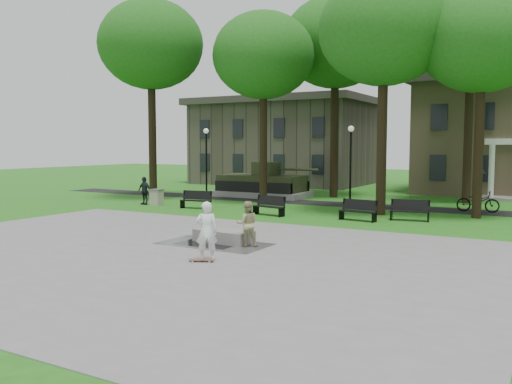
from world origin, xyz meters
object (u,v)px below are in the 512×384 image
cyclist (478,194)px  trash_bin (157,197)px  skateboarder (207,231)px  friend_watching (247,224)px  concrete_block (224,236)px  park_bench_0 (197,199)px

cyclist → trash_bin: (-17.10, -5.94, -0.47)m
skateboarder → friend_watching: (-0.10, 2.64, -0.12)m
concrete_block → cyclist: 15.95m
trash_bin → cyclist: bearing=19.2°
park_bench_0 → friend_watching: bearing=-53.5°
concrete_block → skateboarder: size_ratio=1.19×
cyclist → trash_bin: bearing=107.1°
friend_watching → cyclist: bearing=-145.0°
concrete_block → cyclist: (6.91, 14.36, 0.71)m
concrete_block → skateboarder: (1.28, -2.97, 0.70)m
park_bench_0 → trash_bin: (-3.02, 0.15, -0.04)m
cyclist → concrete_block: bearing=152.3°
trash_bin → park_bench_0: bearing=-2.8°
concrete_block → trash_bin: bearing=140.4°
friend_watching → trash_bin: friend_watching is taller
skateboarder → trash_bin: skateboarder is taller
friend_watching → park_bench_0: friend_watching is taller
skateboarder → friend_watching: bearing=-122.6°
park_bench_0 → concrete_block: bearing=-56.8°
friend_watching → trash_bin: 14.34m
concrete_block → cyclist: size_ratio=0.94×
friend_watching → park_bench_0: size_ratio=0.87×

